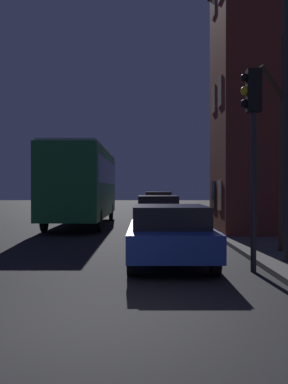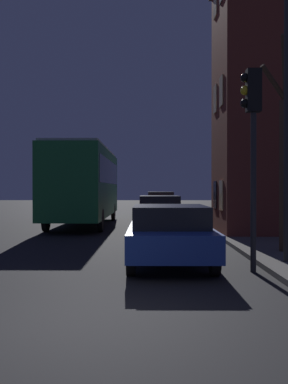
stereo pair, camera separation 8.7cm
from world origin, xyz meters
The scene contains 9 objects.
ground_plane centered at (0.00, 0.00, 0.00)m, with size 120.00×120.00×0.00m, color black.
brick_building centered at (5.92, 11.23, 5.11)m, with size 4.28×3.79×9.93m.
streetlamp centered at (3.91, 4.49, 4.88)m, with size 1.21×0.48×6.58m.
traffic_light centered at (3.40, 3.88, 3.08)m, with size 0.43×0.24×4.28m.
bare_tree centered at (4.85, 6.05, 2.59)m, with size 1.88×1.19×5.39m.
bus centered at (-1.84, 15.39, 2.18)m, with size 2.45×9.69×3.67m.
car_near_lane centered at (1.70, 4.82, 0.74)m, with size 1.87×4.32×1.38m.
car_mid_lane centered at (1.69, 13.12, 0.76)m, with size 1.87×4.19×1.46m.
car_far_lane centered at (2.00, 21.89, 0.81)m, with size 1.79×3.99×1.57m.
Camera 2 is at (1.19, -5.15, 1.76)m, focal length 40.00 mm.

